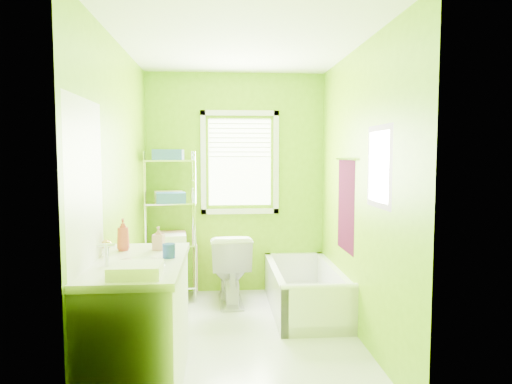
{
  "coord_description": "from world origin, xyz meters",
  "views": [
    {
      "loc": [
        -0.18,
        -3.97,
        1.64
      ],
      "look_at": [
        0.15,
        0.25,
        1.3
      ],
      "focal_mm": 32.0,
      "sensor_mm": 36.0,
      "label": 1
    }
  ],
  "objects": [
    {
      "name": "vanity",
      "position": [
        -0.75,
        -0.82,
        0.49
      ],
      "size": [
        0.62,
        1.22,
        1.16
      ],
      "color": "white",
      "rests_on": "ground"
    },
    {
      "name": "wire_shelf_unit",
      "position": [
        -0.73,
        1.19,
        1.04
      ],
      "size": [
        0.61,
        0.5,
        1.7
      ],
      "color": "silver",
      "rests_on": "ground"
    },
    {
      "name": "toilet",
      "position": [
        -0.08,
        1.0,
        0.39
      ],
      "size": [
        0.48,
        0.79,
        0.79
      ],
      "primitive_type": "imported",
      "rotation": [
        0.0,
        0.0,
        3.19
      ],
      "color": "white",
      "rests_on": "ground"
    },
    {
      "name": "room_envelope",
      "position": [
        0.0,
        0.0,
        1.55
      ],
      "size": [
        2.14,
        2.94,
        2.62
      ],
      "color": "#71AA08",
      "rests_on": "ground"
    },
    {
      "name": "right_wall_decor",
      "position": [
        1.04,
        -0.02,
        1.32
      ],
      "size": [
        0.04,
        1.48,
        1.17
      ],
      "color": "#3C071B",
      "rests_on": "ground"
    },
    {
      "name": "door",
      "position": [
        -1.04,
        -1.0,
        1.0
      ],
      "size": [
        0.09,
        0.8,
        2.0
      ],
      "color": "white",
      "rests_on": "ground"
    },
    {
      "name": "bathtub",
      "position": [
        0.7,
        0.67,
        0.15
      ],
      "size": [
        0.7,
        1.5,
        0.49
      ],
      "color": "white",
      "rests_on": "ground"
    },
    {
      "name": "ground",
      "position": [
        0.0,
        0.0,
        0.0
      ],
      "size": [
        2.9,
        2.9,
        0.0
      ],
      "primitive_type": "plane",
      "color": "silver",
      "rests_on": "ground"
    },
    {
      "name": "window",
      "position": [
        0.05,
        1.42,
        1.61
      ],
      "size": [
        0.92,
        0.05,
        1.22
      ],
      "color": "white",
      "rests_on": "ground"
    }
  ]
}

